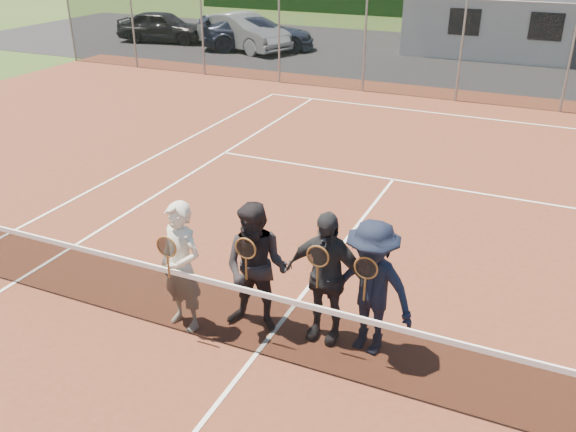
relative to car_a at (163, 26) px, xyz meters
name	(u,v)px	position (x,y,z in m)	size (l,w,h in m)	color
ground	(486,63)	(14.36, 1.34, -0.71)	(220.00, 220.00, 0.00)	#2C4418
court_surface	(257,354)	(14.36, -18.66, -0.70)	(30.00, 30.00, 0.02)	#562819
tarmac_carpark	(388,54)	(10.36, 1.34, -0.70)	(40.00, 12.00, 0.01)	black
hedge_row	(518,13)	(14.36, 13.34, -0.16)	(40.00, 1.20, 1.10)	black
car_a	(163,26)	(0.00, 0.00, 0.00)	(1.67, 4.15, 1.41)	black
car_b	(243,32)	(4.34, -0.24, 0.05)	(1.61, 4.62, 1.52)	gray
car_c	(258,33)	(4.89, 0.07, 0.00)	(1.97, 4.85, 1.41)	#1C2339
court_markings	(257,353)	(14.36, -18.66, -0.68)	(11.03, 23.83, 0.01)	white
tennis_net	(256,320)	(14.36, -18.66, -0.17)	(11.68, 0.08, 1.10)	slate
perimeter_fence	(461,51)	(14.36, -5.16, 0.82)	(30.07, 0.07, 3.02)	slate
player_a	(181,267)	(13.20, -18.50, 0.21)	(0.73, 0.56, 1.80)	beige
player_b	(256,269)	(14.11, -18.14, 0.21)	(0.94, 0.77, 1.80)	black
player_c	(325,277)	(14.99, -17.96, 0.21)	(1.06, 0.51, 1.80)	#222327
player_d	(371,288)	(15.59, -17.98, 0.21)	(1.27, 0.88, 1.80)	black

